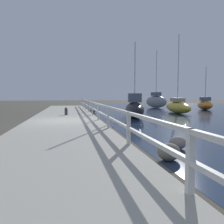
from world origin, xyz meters
TOP-DOWN VIEW (x-y plane):
  - ground_plane at (0.00, 0.00)m, footprint 120.00×120.00m
  - dock_walkway at (0.00, 0.00)m, footprint 4.13×36.00m
  - railing at (1.96, -0.00)m, footprint 0.10×32.50m
  - boulder_water_edge at (2.74, -7.46)m, footprint 0.58×0.53m
  - boulder_mid_strip at (3.52, -6.45)m, footprint 0.53×0.47m
  - boulder_near_dock at (2.51, 7.93)m, footprint 0.53×0.48m
  - mooring_bollard at (0.09, 3.48)m, footprint 0.22×0.22m
  - sailboat_orange at (15.60, 9.95)m, footprint 2.75×3.71m
  - sailboat_black at (5.07, 3.05)m, footprint 2.09×4.25m
  - sailboat_yellow at (10.17, 6.17)m, footprint 1.88×5.70m
  - sailboat_gray at (11.48, 14.41)m, footprint 2.02×4.16m

SIDE VIEW (x-z plane):
  - ground_plane at x=0.00m, z-range 0.00..0.00m
  - dock_walkway at x=0.00m, z-range 0.00..0.23m
  - boulder_mid_strip at x=3.52m, z-range 0.00..0.39m
  - boulder_near_dock at x=2.51m, z-range 0.00..0.40m
  - boulder_water_edge at x=2.74m, z-range 0.00..0.44m
  - mooring_bollard at x=0.09m, z-range 0.23..0.78m
  - sailboat_orange at x=15.60m, z-range -1.84..3.02m
  - sailboat_yellow at x=10.17m, z-range -2.98..4.18m
  - sailboat_black at x=5.07m, z-range -2.09..3.43m
  - railing at x=1.96m, z-range 0.40..1.35m
  - sailboat_gray at x=11.48m, z-range -2.82..4.59m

